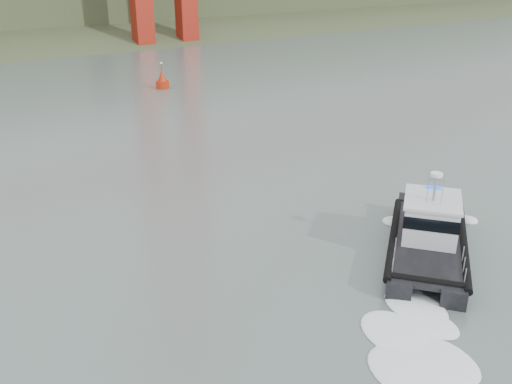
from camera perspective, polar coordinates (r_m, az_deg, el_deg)
ground at (r=28.64m, az=10.08°, el=-9.14°), size 400.00×400.00×0.00m
patrol_boat at (r=31.65m, az=16.90°, el=-4.02°), size 9.75×9.36×4.82m
nav_buoy at (r=68.74m, az=-9.34°, el=10.90°), size 1.56×1.56×3.24m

